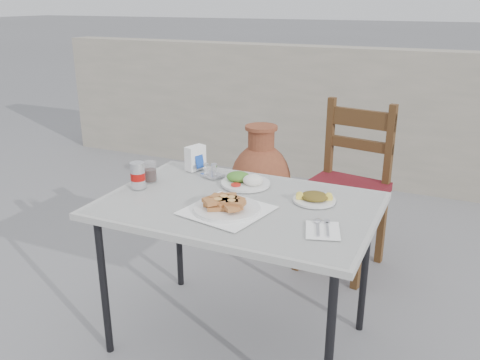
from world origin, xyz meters
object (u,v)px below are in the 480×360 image
at_px(pide_plate, 227,204).
at_px(salad_chopped_plate, 314,198).
at_px(salad_rice_plate, 245,180).
at_px(terracotta_urn, 261,182).
at_px(chair, 346,185).
at_px(cola_glass, 150,172).
at_px(napkin_holder, 195,158).
at_px(soda_can, 138,175).
at_px(condiment_caddy, 212,172).
at_px(cafe_table, 239,212).

height_order(pide_plate, salad_chopped_plate, pide_plate).
distance_m(salad_rice_plate, terracotta_urn, 1.18).
bearing_deg(chair, terracotta_urn, 167.20).
xyz_separation_m(cola_glass, napkin_holder, (0.12, 0.25, 0.02)).
bearing_deg(soda_can, pide_plate, -8.46).
height_order(salad_rice_plate, terracotta_urn, salad_rice_plate).
bearing_deg(cola_glass, soda_can, -87.50).
xyz_separation_m(pide_plate, napkin_holder, (-0.39, 0.43, 0.03)).
xyz_separation_m(soda_can, condiment_caddy, (0.25, 0.29, -0.04)).
bearing_deg(terracotta_urn, cola_glass, -95.25).
distance_m(condiment_caddy, chair, 0.93).
xyz_separation_m(pide_plate, salad_chopped_plate, (0.31, 0.26, -0.01)).
height_order(pide_plate, terracotta_urn, pide_plate).
relative_size(pide_plate, chair, 0.38).
bearing_deg(salad_rice_plate, chair, 66.50).
distance_m(cafe_table, soda_can, 0.53).
distance_m(cafe_table, condiment_caddy, 0.37).
bearing_deg(pide_plate, terracotta_urn, 106.27).
bearing_deg(terracotta_urn, soda_can, -94.61).
height_order(cafe_table, pide_plate, pide_plate).
height_order(salad_chopped_plate, terracotta_urn, salad_chopped_plate).
bearing_deg(salad_rice_plate, napkin_holder, 162.49).
bearing_deg(cafe_table, salad_chopped_plate, 25.35).
distance_m(pide_plate, cola_glass, 0.54).
xyz_separation_m(salad_rice_plate, chair, (0.33, 0.77, -0.23)).
xyz_separation_m(pide_plate, condiment_caddy, (-0.26, 0.37, -0.01)).
relative_size(pide_plate, terracotta_urn, 0.50).
height_order(salad_chopped_plate, soda_can, soda_can).
height_order(cafe_table, salad_chopped_plate, salad_chopped_plate).
bearing_deg(cola_glass, pide_plate, -19.75).
height_order(soda_can, terracotta_urn, soda_can).
relative_size(cola_glass, napkin_holder, 0.76).
height_order(pide_plate, napkin_holder, napkin_holder).
distance_m(salad_rice_plate, chair, 0.87).
distance_m(pide_plate, soda_can, 0.51).
relative_size(salad_rice_plate, soda_can, 1.90).
bearing_deg(soda_can, cola_glass, 92.50).
height_order(pide_plate, cola_glass, cola_glass).
bearing_deg(cola_glass, terracotta_urn, 84.75).
xyz_separation_m(condiment_caddy, chair, (0.53, 0.73, -0.23)).
bearing_deg(salad_chopped_plate, napkin_holder, 166.12).
distance_m(condiment_caddy, terracotta_urn, 1.10).
bearing_deg(soda_can, terracotta_urn, 85.39).
bearing_deg(pide_plate, cola_glass, 160.25).
distance_m(cafe_table, salad_chopped_plate, 0.35).
distance_m(napkin_holder, chair, 0.98).
distance_m(pide_plate, salad_chopped_plate, 0.40).
height_order(cafe_table, salad_rice_plate, salad_rice_plate).
distance_m(soda_can, terracotta_urn, 1.38).
distance_m(cafe_table, terracotta_urn, 1.37).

